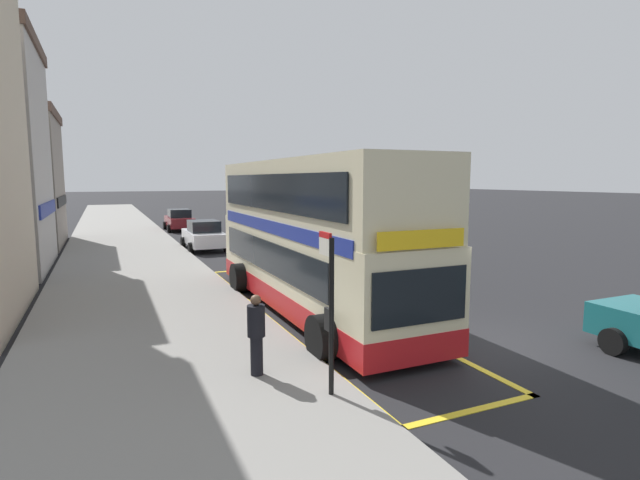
{
  "coord_description": "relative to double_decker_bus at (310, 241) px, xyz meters",
  "views": [
    {
      "loc": [
        -7.98,
        -8.66,
        3.85
      ],
      "look_at": [
        -2.3,
        4.01,
        2.12
      ],
      "focal_mm": 27.23,
      "sensor_mm": 36.0,
      "label": 1
    }
  ],
  "objects": [
    {
      "name": "ground_plane",
      "position": [
        2.46,
        27.63,
        -2.06
      ],
      "size": [
        260.0,
        260.0,
        0.0
      ],
      "primitive_type": "plane",
      "color": "black"
    },
    {
      "name": "pavement_near",
      "position": [
        -4.54,
        27.63,
        -1.99
      ],
      "size": [
        6.0,
        76.0,
        0.14
      ],
      "primitive_type": "cube",
      "color": "gray",
      "rests_on": "ground"
    },
    {
      "name": "double_decker_bus",
      "position": [
        0.0,
        0.0,
        0.0
      ],
      "size": [
        3.22,
        10.95,
        4.4
      ],
      "color": "beige",
      "rests_on": "ground"
    },
    {
      "name": "bus_bay_markings",
      "position": [
        -0.05,
        -0.07,
        -2.06
      ],
      "size": [
        2.98,
        14.13,
        0.01
      ],
      "color": "yellow",
      "rests_on": "ground"
    },
    {
      "name": "bus_stop_sign",
      "position": [
        -2.05,
        -5.69,
        -0.28
      ],
      "size": [
        0.09,
        0.51,
        2.81
      ],
      "color": "black",
      "rests_on": "pavement_near"
    },
    {
      "name": "parked_car_maroon_behind",
      "position": [
        -0.26,
        24.9,
        -1.26
      ],
      "size": [
        2.09,
        4.2,
        1.62
      ],
      "rotation": [
        0.0,
        0.0,
        0.0
      ],
      "color": "maroon",
      "rests_on": "ground"
    },
    {
      "name": "parked_car_white_kerbside",
      "position": [
        -0.52,
        13.81,
        -1.26
      ],
      "size": [
        2.09,
        4.2,
        1.62
      ],
      "rotation": [
        0.0,
        0.0,
        3.17
      ],
      "color": "silver",
      "rests_on": "ground"
    },
    {
      "name": "parked_car_white_distant",
      "position": [
        7.31,
        16.3,
        -1.26
      ],
      "size": [
        2.09,
        4.2,
        1.62
      ],
      "rotation": [
        0.0,
        0.0,
        3.16
      ],
      "color": "silver",
      "rests_on": "ground"
    },
    {
      "name": "pedestrian_waiting_near_sign",
      "position": [
        -2.99,
        -4.42,
        -1.08
      ],
      "size": [
        0.34,
        0.34,
        1.56
      ],
      "color": "black",
      "rests_on": "pavement_near"
    }
  ]
}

